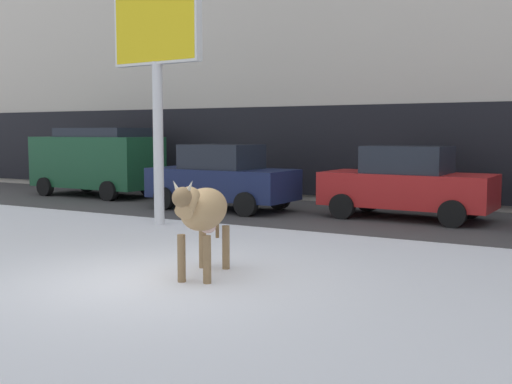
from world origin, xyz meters
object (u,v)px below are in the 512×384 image
(billboard, at_px, (156,39))
(car_red_sedan, at_px, (407,183))
(car_darkgreen_van, at_px, (97,160))
(pedestrian_by_cars, at_px, (414,176))
(car_navy_sedan, at_px, (222,178))
(cow_tan, at_px, (203,211))

(billboard, bearing_deg, car_red_sedan, 38.91)
(billboard, distance_m, car_red_sedan, 7.04)
(car_darkgreen_van, relative_size, pedestrian_by_cars, 2.69)
(car_navy_sedan, bearing_deg, car_darkgreen_van, 169.71)
(car_navy_sedan, bearing_deg, cow_tan, -59.11)
(cow_tan, bearing_deg, car_navy_sedan, 120.89)
(car_navy_sedan, xyz_separation_m, car_red_sedan, (5.07, 0.72, 0.00))
(car_red_sedan, height_order, pedestrian_by_cars, car_red_sedan)
(car_darkgreen_van, distance_m, car_navy_sedan, 5.84)
(car_red_sedan, bearing_deg, billboard, -141.09)
(cow_tan, relative_size, car_navy_sedan, 0.45)
(car_navy_sedan, bearing_deg, pedestrian_by_cars, 40.09)
(billboard, distance_m, pedestrian_by_cars, 8.74)
(car_red_sedan, bearing_deg, car_darkgreen_van, 178.31)
(car_navy_sedan, height_order, car_red_sedan, same)
(cow_tan, xyz_separation_m, car_navy_sedan, (-4.18, 6.99, -0.09))
(pedestrian_by_cars, bearing_deg, car_darkgreen_van, -165.21)
(billboard, distance_m, car_navy_sedan, 4.65)
(car_red_sedan, xyz_separation_m, pedestrian_by_cars, (-0.64, 3.00, -0.03))
(billboard, relative_size, pedestrian_by_cars, 3.21)
(car_darkgreen_van, distance_m, pedestrian_by_cars, 10.52)
(cow_tan, height_order, billboard, billboard)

